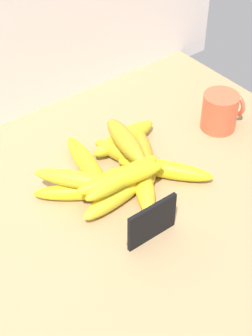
# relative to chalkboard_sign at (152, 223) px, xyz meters

# --- Properties ---
(counter_top) EXTENTS (1.10, 0.76, 0.03)m
(counter_top) POSITION_rel_chalkboard_sign_xyz_m (-0.03, 0.11, -0.05)
(counter_top) COLOR #A48459
(counter_top) RESTS_ON ground
(chalkboard_sign) EXTENTS (0.11, 0.02, 0.08)m
(chalkboard_sign) POSITION_rel_chalkboard_sign_xyz_m (0.00, 0.00, 0.00)
(chalkboard_sign) COLOR black
(chalkboard_sign) RESTS_ON counter_top
(coffee_mug) EXTENTS (0.10, 0.08, 0.09)m
(coffee_mug) POSITION_rel_chalkboard_sign_xyz_m (0.35, 0.17, 0.01)
(coffee_mug) COLOR #DD5738
(coffee_mug) RESTS_ON counter_top
(banana_0) EXTENTS (0.17, 0.10, 0.04)m
(banana_0) POSITION_rel_chalkboard_sign_xyz_m (0.07, 0.15, -0.02)
(banana_0) COLOR gold
(banana_0) RESTS_ON counter_top
(banana_1) EXTENTS (0.08, 0.21, 0.04)m
(banana_1) POSITION_rel_chalkboard_sign_xyz_m (0.01, 0.22, -0.02)
(banana_1) COLOR yellow
(banana_1) RESTS_ON counter_top
(banana_2) EXTENTS (0.16, 0.19, 0.04)m
(banana_2) POSITION_rel_chalkboard_sign_xyz_m (0.13, 0.12, -0.02)
(banana_2) COLOR yellow
(banana_2) RESTS_ON counter_top
(banana_3) EXTENTS (0.13, 0.18, 0.04)m
(banana_3) POSITION_rel_chalkboard_sign_xyz_m (0.07, 0.11, -0.02)
(banana_3) COLOR yellow
(banana_3) RESTS_ON counter_top
(banana_4) EXTENTS (0.21, 0.07, 0.04)m
(banana_4) POSITION_rel_chalkboard_sign_xyz_m (0.01, 0.12, -0.02)
(banana_4) COLOR yellow
(banana_4) RESTS_ON counter_top
(banana_5) EXTENTS (0.17, 0.13, 0.03)m
(banana_5) POSITION_rel_chalkboard_sign_xyz_m (-0.05, 0.17, -0.02)
(banana_5) COLOR yellow
(banana_5) RESTS_ON counter_top
(banana_6) EXTENTS (0.09, 0.18, 0.04)m
(banana_6) POSITION_rel_chalkboard_sign_xyz_m (0.10, 0.19, -0.02)
(banana_6) COLOR gold
(banana_6) RESTS_ON counter_top
(banana_7) EXTENTS (0.18, 0.06, 0.04)m
(banana_7) POSITION_rel_chalkboard_sign_xyz_m (0.13, 0.25, -0.02)
(banana_7) COLOR gold
(banana_7) RESTS_ON counter_top
(banana_8) EXTENTS (0.13, 0.18, 0.04)m
(banana_8) POSITION_rel_chalkboard_sign_xyz_m (0.13, 0.18, -0.02)
(banana_8) COLOR #B89322
(banana_8) RESTS_ON counter_top
(banana_9) EXTENTS (0.19, 0.05, 0.04)m
(banana_9) POSITION_rel_chalkboard_sign_xyz_m (0.02, 0.11, 0.02)
(banana_9) COLOR yellow
(banana_9) RESTS_ON banana_4
(banana_10) EXTENTS (0.07, 0.17, 0.04)m
(banana_10) POSITION_rel_chalkboard_sign_xyz_m (0.09, 0.20, 0.02)
(banana_10) COLOR #B29622
(banana_10) RESTS_ON banana_6
(banana_11) EXTENTS (0.19, 0.08, 0.04)m
(banana_11) POSITION_rel_chalkboard_sign_xyz_m (0.02, 0.12, 0.02)
(banana_11) COLOR yellow
(banana_11) RESTS_ON banana_4
(banana_12) EXTENTS (0.13, 0.16, 0.03)m
(banana_12) POSITION_rel_chalkboard_sign_xyz_m (-0.05, 0.17, 0.01)
(banana_12) COLOR gold
(banana_12) RESTS_ON banana_5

